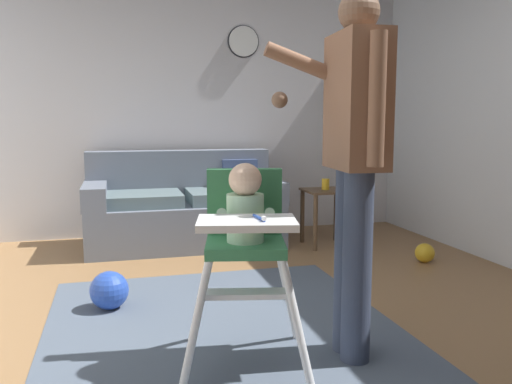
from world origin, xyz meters
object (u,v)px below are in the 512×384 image
object	(u,v)px
couch	(184,209)
side_table	(326,205)
high_chair	(245,227)
toy_ball	(109,290)
sippy_cup	(326,184)
adult_standing	(354,156)
wall_clock	(243,41)
toy_ball_second	(425,253)

from	to	relation	value
couch	side_table	xyz separation A→B (m)	(1.26, -0.39, 0.05)
couch	high_chair	world-z (taller)	high_chair
toy_ball	sippy_cup	xyz separation A→B (m)	(1.91, 1.22, 0.45)
adult_standing	high_chair	bearing A→B (deg)	0.05
wall_clock	sippy_cup	bearing A→B (deg)	-57.36
adult_standing	wall_clock	size ratio (longest dim) A/B	5.37
couch	adult_standing	world-z (taller)	adult_standing
side_table	sippy_cup	bearing A→B (deg)	180.00
toy_ball	side_table	bearing A→B (deg)	32.47
adult_standing	sippy_cup	distance (m)	2.36
side_table	toy_ball	bearing A→B (deg)	-147.53
high_chair	toy_ball_second	world-z (taller)	high_chair
couch	toy_ball	world-z (taller)	couch
wall_clock	adult_standing	bearing A→B (deg)	-93.76
toy_ball_second	sippy_cup	distance (m)	1.07
adult_standing	wall_clock	distance (m)	3.22
side_table	sippy_cup	xyz separation A→B (m)	(-0.01, 0.00, 0.19)
wall_clock	high_chair	bearing A→B (deg)	-103.37
adult_standing	wall_clock	xyz separation A→B (m)	(0.20, 3.07, 0.95)
toy_ball	sippy_cup	distance (m)	2.31
toy_ball	wall_clock	size ratio (longest dim) A/B	0.73
adult_standing	wall_clock	world-z (taller)	wall_clock
toy_ball	side_table	distance (m)	2.29
high_chair	adult_standing	bearing A→B (deg)	97.35
wall_clock	side_table	bearing A→B (deg)	-56.84
high_chair	adult_standing	world-z (taller)	adult_standing
couch	wall_clock	size ratio (longest dim) A/B	5.45
couch	adult_standing	bearing A→B (deg)	10.58
couch	wall_clock	world-z (taller)	wall_clock
toy_ball	toy_ball_second	bearing A→B (deg)	10.45
toy_ball_second	couch	bearing A→B (deg)	147.26
high_chair	toy_ball	bearing A→B (deg)	-133.34
high_chair	sippy_cup	xyz separation A→B (m)	(1.28, 2.15, -0.10)
couch	toy_ball_second	world-z (taller)	couch
sippy_cup	wall_clock	distance (m)	1.71
sippy_cup	adult_standing	bearing A→B (deg)	-109.09
couch	toy_ball	xyz separation A→B (m)	(-0.67, -1.62, -0.21)
toy_ball	toy_ball_second	world-z (taller)	toy_ball
toy_ball	side_table	size ratio (longest dim) A/B	0.45
couch	toy_ball	bearing A→B (deg)	-22.37
adult_standing	side_table	xyz separation A→B (m)	(0.77, 2.20, -0.61)
toy_ball	sippy_cup	size ratio (longest dim) A/B	2.35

